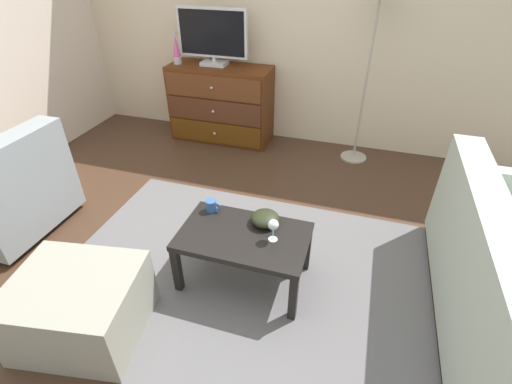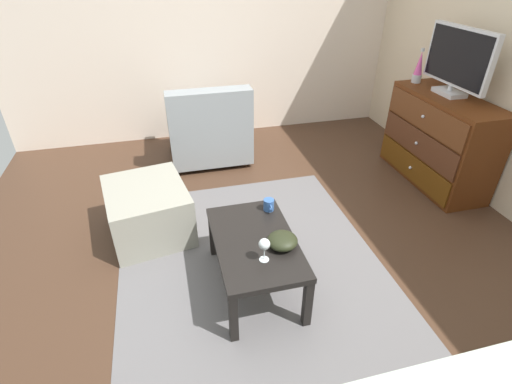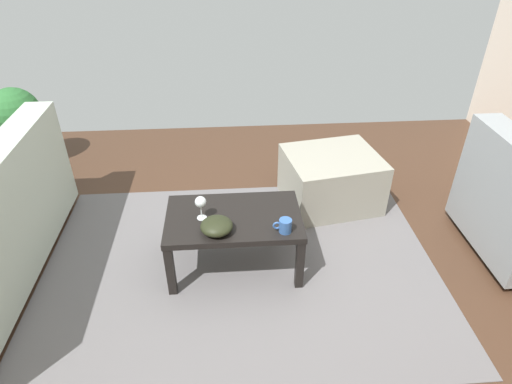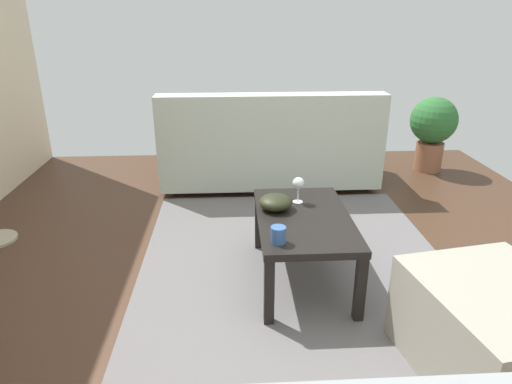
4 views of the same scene
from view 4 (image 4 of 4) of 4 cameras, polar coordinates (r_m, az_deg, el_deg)
The scene contains 9 objects.
ground_plane at distance 2.53m, azimuth 1.49°, elevation -14.28°, with size 5.53×4.82×0.05m, color #442D1F.
area_rug at distance 2.70m, azimuth 5.46°, elevation -11.08°, with size 2.60×1.90×0.01m, color slate.
coffee_table at distance 2.56m, azimuth 6.04°, elevation -4.14°, with size 0.85×0.52×0.41m.
wine_glass at distance 2.67m, azimuth 5.36°, elevation 1.01°, with size 0.07×0.07×0.16m.
mug at distance 2.23m, azimuth 2.81°, elevation -5.37°, with size 0.11×0.08×0.08m.
bowl_decorative at distance 2.59m, azimuth 2.48°, elevation -1.29°, with size 0.19×0.19×0.09m, color black.
couch_large at distance 4.07m, azimuth 1.62°, elevation 5.70°, with size 0.85×1.88×0.85m.
ottoman at distance 2.22m, azimuth 27.79°, elevation -15.41°, with size 0.70×0.60×0.42m, color gray.
potted_plant at distance 4.70m, azimuth 21.40°, elevation 7.66°, with size 0.44×0.44×0.72m.
Camera 4 is at (-2.04, 0.18, 1.47)m, focal length 31.73 mm.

